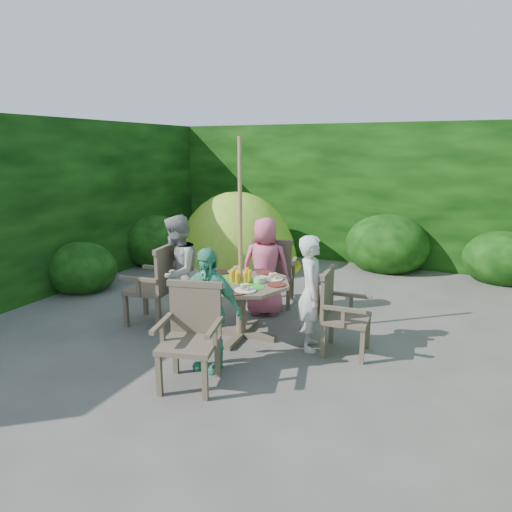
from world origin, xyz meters
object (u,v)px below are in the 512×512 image
at_px(garden_chair_right, 340,311).
at_px(child_back, 265,266).
at_px(garden_chair_front, 191,334).
at_px(garden_chair_left, 157,284).
at_px(child_right, 311,293).
at_px(garden_chair_back, 274,271).
at_px(child_front, 208,309).
at_px(parasol_pole, 240,241).
at_px(patio_table, 241,290).
at_px(child_left, 177,273).
at_px(dome_tent, 236,266).

height_order(garden_chair_right, child_back, child_back).
bearing_deg(garden_chair_front, garden_chair_right, 33.73).
distance_m(garden_chair_left, child_right, 1.90).
height_order(garden_chair_right, garden_chair_back, garden_chair_back).
bearing_deg(child_front, child_right, 48.86).
bearing_deg(parasol_pole, garden_chair_right, 3.80).
height_order(patio_table, child_back, child_back).
bearing_deg(patio_table, garden_chair_left, -176.41).
height_order(parasol_pole, garden_chair_front, parasol_pole).
bearing_deg(child_right, child_left, 76.94).
height_order(parasol_pole, garden_chair_right, parasol_pole).
distance_m(parasol_pole, child_front, 0.94).
distance_m(garden_chair_left, garden_chair_back, 1.56).
bearing_deg(dome_tent, parasol_pole, -63.05).
xyz_separation_m(parasol_pole, child_front, (0.05, -0.80, -0.50)).
bearing_deg(child_back, garden_chair_front, 77.28).
height_order(patio_table, garden_chair_front, garden_chair_front).
bearing_deg(patio_table, garden_chair_back, 93.28).
bearing_deg(child_left, parasol_pole, 76.52).
xyz_separation_m(garden_chair_back, child_back, (0.01, -0.30, 0.14)).
distance_m(parasol_pole, dome_tent, 3.32).
height_order(patio_table, child_front, child_front).
height_order(parasol_pole, child_back, parasol_pole).
bearing_deg(garden_chair_right, child_left, 90.18).
distance_m(patio_table, child_right, 0.80).
bearing_deg(garden_chair_left, garden_chair_right, 86.66).
xyz_separation_m(garden_chair_left, garden_chair_back, (1.04, 1.17, -0.02)).
relative_size(patio_table, child_front, 1.00).
height_order(child_left, child_back, child_left).
distance_m(garden_chair_front, dome_tent, 4.19).
distance_m(garden_chair_right, child_right, 0.35).
bearing_deg(garden_chair_front, garden_chair_left, 123.48).
distance_m(garden_chair_left, garden_chair_front, 1.55).
height_order(child_back, dome_tent, dome_tent).
distance_m(child_left, child_front, 1.13).
bearing_deg(child_left, garden_chair_right, 76.53).
height_order(patio_table, child_left, child_left).
bearing_deg(patio_table, garden_chair_right, 3.76).
relative_size(garden_chair_right, child_left, 0.63).
bearing_deg(garden_chair_right, parasol_pole, 90.18).
relative_size(parasol_pole, garden_chair_front, 2.50).
xyz_separation_m(child_front, dome_tent, (-1.54, 3.56, -0.60)).
distance_m(parasol_pole, garden_chair_front, 1.27).
distance_m(patio_table, garden_chair_front, 1.11).
distance_m(garden_chair_back, garden_chair_front, 2.20).
bearing_deg(garden_chair_back, child_right, 115.75).
height_order(garden_chair_right, dome_tent, dome_tent).
xyz_separation_m(patio_table, garden_chair_right, (1.10, 0.07, -0.10)).
bearing_deg(garden_chair_back, garden_chair_left, 34.85).
bearing_deg(child_left, garden_chair_front, 21.97).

